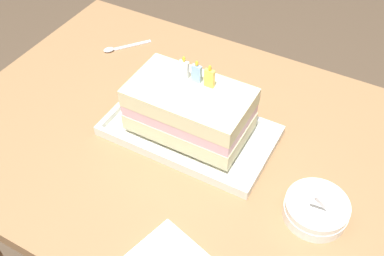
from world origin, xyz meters
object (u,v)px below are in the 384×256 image
Objects in this scene: foil_tray at (190,132)px; bowl_stack at (316,209)px; birthday_cake at (190,109)px; serving_spoon_near_tray at (117,48)px.

bowl_stack is (0.32, -0.07, 0.01)m from foil_tray.
birthday_cake is 2.08× the size of bowl_stack.
bowl_stack is (0.32, -0.07, -0.06)m from birthday_cake.
birthday_cake reaches higher than serving_spoon_near_tray.
serving_spoon_near_tray is at bearing 150.66° from birthday_cake.
birthday_cake is at bearing 166.89° from bowl_stack.
serving_spoon_near_tray is at bearing 150.64° from foil_tray.
birthday_cake reaches higher than bowl_stack.
birthday_cake is (0.00, 0.00, 0.07)m from foil_tray.
foil_tray is 0.38m from serving_spoon_near_tray.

